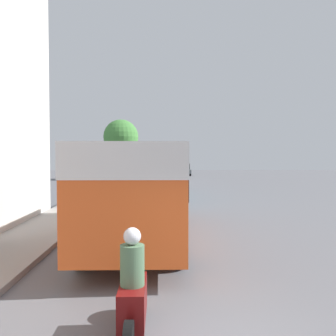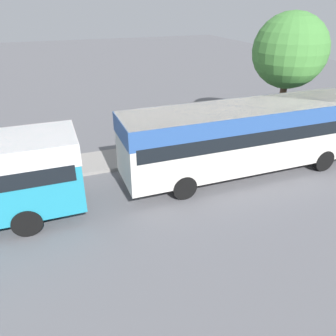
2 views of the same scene
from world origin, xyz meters
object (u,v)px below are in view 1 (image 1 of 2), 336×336
Objects in this scene: car_far_curb at (183,169)px; pedestrian_near_curb at (123,168)px; bus_third_in_line at (149,162)px; bus_rear at (151,160)px; bus_lead at (138,179)px; bus_following at (148,166)px; motorcycle_behind_lead at (133,296)px.

pedestrian_near_curb reaches higher than car_far_curb.
car_far_curb is (4.10, 11.53, -1.23)m from bus_third_in_line.
bus_lead is at bearing -89.34° from bus_rear.
bus_rear is 4.49m from pedestrian_near_curb.
car_far_curb is at bearing 70.43° from bus_third_in_line.
bus_lead is 2.18× the size of car_far_curb.
bus_following is at bearing -98.99° from car_far_curb.
bus_lead is 1.03× the size of bus_rear.
pedestrian_near_curb is at bearing -164.25° from car_far_curb.
motorcycle_behind_lead is 43.49m from car_far_curb.
motorcycle_behind_lead is 41.40m from pedestrian_near_curb.
bus_rear is (-0.08, 11.95, 0.02)m from bus_third_in_line.
bus_rear reaches higher than bus_third_in_line.
pedestrian_near_curb is at bearing 100.14° from bus_following.
bus_third_in_line is 6.52× the size of pedestrian_near_curb.
bus_third_in_line is at bearing -89.60° from bus_rear.
car_far_curb is at bearing 81.01° from bus_following.
bus_lead reaches higher than motorcycle_behind_lead.
motorcycle_behind_lead is at bearing -84.07° from pedestrian_near_curb.
bus_lead reaches higher than pedestrian_near_curb.
bus_lead is at bearing -95.83° from car_far_curb.
bus_lead is 0.92× the size of bus_following.
motorcycle_behind_lead is at bearing -88.80° from bus_third_in_line.
motorcycle_behind_lead reaches higher than car_far_curb.
bus_rear reaches higher than bus_lead.
motorcycle_behind_lead is (0.32, -6.61, -1.30)m from bus_lead.
bus_lead is 34.80m from pedestrian_near_curb.
bus_third_in_line is at bearing -68.93° from pedestrian_near_curb.
motorcycle_behind_lead is 0.51× the size of car_far_curb.
car_far_curb is (3.75, 36.74, -1.19)m from bus_lead.
bus_following is 6.06× the size of pedestrian_near_curb.
bus_following reaches higher than bus_lead.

